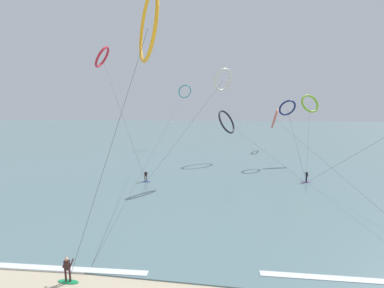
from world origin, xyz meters
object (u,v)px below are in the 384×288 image
kite_ivory (223,80)px  kite_charcoal (227,122)px  surfer_emerald (68,271)px  surfer_violet (306,177)px  kite_coral (275,118)px  surfer_cobalt (146,177)px  kite_lime (310,104)px  kite_amber (148,26)px  kite_crimson (102,57)px  kite_navy (287,108)px  kite_teal (185,92)px

kite_ivory → kite_charcoal: bearing=-140.9°
surfer_emerald → surfer_violet: surfer_violet is taller
surfer_emerald → kite_charcoal: size_ratio=0.11×
kite_coral → surfer_cobalt: bearing=-27.0°
surfer_emerald → kite_lime: size_ratio=0.10×
surfer_emerald → kite_charcoal: (10.18, 36.42, 7.48)m
kite_ivory → kite_lime: size_ratio=0.98×
kite_coral → kite_lime: size_ratio=2.99×
kite_amber → kite_lime: (22.73, 33.91, -4.88)m
surfer_emerald → surfer_cobalt: size_ratio=1.00×
surfer_violet → kite_ivory: 19.07m
kite_crimson → kite_coral: kite_crimson is taller
kite_charcoal → kite_coral: 20.56m
kite_navy → kite_lime: size_ratio=0.79×
surfer_emerald → kite_lime: kite_lime is taller
surfer_violet → kite_ivory: (-12.53, 1.30, 14.32)m
kite_ivory → kite_crimson: bearing=-50.8°
surfer_violet → kite_charcoal: 18.85m
kite_lime → kite_teal: bearing=126.6°
surfer_cobalt → kite_charcoal: bearing=25.2°
surfer_cobalt → kite_lime: size_ratio=0.10×
kite_teal → kite_lime: size_ratio=3.25×
surfer_emerald → kite_coral: kite_coral is taller
kite_ivory → kite_lime: bearing=172.5°
kite_charcoal → kite_ivory: size_ratio=0.94×
surfer_cobalt → kite_teal: (0.29, 34.71, 14.75)m
kite_crimson → kite_lime: (37.26, 12.76, -7.40)m
kite_ivory → surfer_emerald: bearing=22.8°
kite_navy → kite_amber: kite_amber is taller
kite_ivory → kite_amber: bearing=28.3°
kite_charcoal → kite_navy: bearing=-65.3°
surfer_cobalt → kite_navy: (23.37, 15.18, 10.17)m
kite_coral → kite_navy: bearing=6.5°
surfer_violet → kite_charcoal: kite_charcoal is taller
surfer_cobalt → kite_ivory: 18.58m
surfer_violet → kite_crimson: (-32.37, 2.73, 18.45)m
surfer_cobalt → kite_navy: 29.67m
surfer_violet → kite_crimson: size_ratio=0.08×
surfer_violet → kite_lime: bearing=164.0°
kite_navy → kite_teal: 30.58m
surfer_violet → kite_amber: kite_amber is taller
surfer_cobalt → kite_lime: bearing=5.2°
surfer_emerald → kite_lime: (26.74, 39.09, 11.12)m
kite_amber → kite_lime: 41.11m
kite_crimson → kite_charcoal: bearing=101.9°
kite_crimson → kite_charcoal: size_ratio=1.33×
kite_navy → kite_lime: bearing=-164.6°
kite_navy → kite_ivory: kite_ivory is taller
surfer_violet → kite_teal: size_ratio=0.03×
surfer_violet → kite_amber: (-17.84, -18.41, 15.92)m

